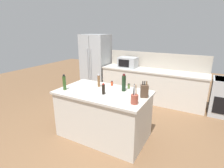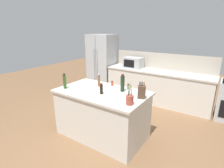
# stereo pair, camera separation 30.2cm
# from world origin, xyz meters

# --- Properties ---
(ground_plane) EXTENTS (14.00, 14.00, 0.00)m
(ground_plane) POSITION_xyz_m (0.00, 0.00, 0.00)
(ground_plane) COLOR brown
(back_counter_run) EXTENTS (2.99, 0.66, 0.94)m
(back_counter_run) POSITION_xyz_m (0.30, 2.20, 0.47)
(back_counter_run) COLOR beige
(back_counter_run) RESTS_ON ground_plane
(wall_backsplash) EXTENTS (2.95, 0.03, 0.46)m
(wall_backsplash) POSITION_xyz_m (0.30, 2.52, 1.17)
(wall_backsplash) COLOR #B2A899
(wall_backsplash) RESTS_ON back_counter_run
(kitchen_island) EXTENTS (1.74, 1.01, 0.94)m
(kitchen_island) POSITION_xyz_m (0.00, 0.00, 0.47)
(kitchen_island) COLOR beige
(kitchen_island) RESTS_ON ground_plane
(refrigerator) EXTENTS (0.86, 0.75, 1.90)m
(refrigerator) POSITION_xyz_m (-1.67, 2.25, 0.95)
(refrigerator) COLOR #ADB2B7
(refrigerator) RESTS_ON ground_plane
(microwave) EXTENTS (0.55, 0.39, 0.31)m
(microwave) POSITION_xyz_m (-0.46, 2.20, 1.10)
(microwave) COLOR #ADB2B7
(microwave) RESTS_ON back_counter_run
(knife_block) EXTENTS (0.16, 0.15, 0.29)m
(knife_block) POSITION_xyz_m (0.77, 0.10, 1.05)
(knife_block) COLOR #4C3828
(knife_block) RESTS_ON kitchen_island
(utensil_crock) EXTENTS (0.12, 0.12, 0.32)m
(utensil_crock) POSITION_xyz_m (0.73, -0.24, 1.02)
(utensil_crock) COLOR brown
(utensil_crock) RESTS_ON kitchen_island
(wine_bottle) EXTENTS (0.08, 0.08, 0.33)m
(wine_bottle) POSITION_xyz_m (0.33, 0.21, 1.10)
(wine_bottle) COLOR black
(wine_bottle) RESTS_ON kitchen_island
(soy_sauce_bottle) EXTENTS (0.06, 0.06, 0.20)m
(soy_sauce_bottle) POSITION_xyz_m (0.08, -0.12, 1.04)
(soy_sauce_bottle) COLOR black
(soy_sauce_bottle) RESTS_ON kitchen_island
(spice_jar_paprika) EXTENTS (0.05, 0.05, 0.10)m
(spice_jar_paprika) POSITION_xyz_m (-0.02, 0.39, 0.99)
(spice_jar_paprika) COLOR #B73D1E
(spice_jar_paprika) RESTS_ON kitchen_island
(spice_jar_oregano) EXTENTS (0.05, 0.05, 0.10)m
(spice_jar_oregano) POSITION_xyz_m (0.35, 0.39, 0.99)
(spice_jar_oregano) COLOR #567038
(spice_jar_oregano) RESTS_ON kitchen_island
(olive_oil_bottle) EXTENTS (0.06, 0.06, 0.30)m
(olive_oil_bottle) POSITION_xyz_m (-0.70, -0.27, 1.08)
(olive_oil_bottle) COLOR #2D4C1E
(olive_oil_bottle) RESTS_ON kitchen_island
(pepper_grinder) EXTENTS (0.05, 0.05, 0.26)m
(pepper_grinder) POSITION_xyz_m (-0.23, 0.20, 1.06)
(pepper_grinder) COLOR brown
(pepper_grinder) RESTS_ON kitchen_island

